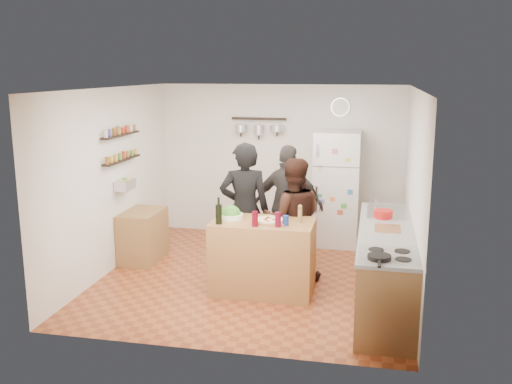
% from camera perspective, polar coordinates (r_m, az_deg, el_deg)
% --- Properties ---
extents(room_shell, '(4.20, 4.20, 4.20)m').
position_cam_1_polar(room_shell, '(7.78, 0.44, 1.16)').
color(room_shell, brown).
rests_on(room_shell, ground).
extents(prep_island, '(1.25, 0.72, 0.91)m').
position_cam_1_polar(prep_island, '(7.13, 0.69, -6.48)').
color(prep_island, olive).
rests_on(prep_island, floor).
extents(pizza_board, '(0.42, 0.34, 0.02)m').
position_cam_1_polar(pizza_board, '(6.97, 1.32, -2.95)').
color(pizza_board, '#955536').
rests_on(pizza_board, prep_island).
extents(pizza, '(0.34, 0.34, 0.02)m').
position_cam_1_polar(pizza, '(6.96, 1.32, -2.80)').
color(pizza, beige).
rests_on(pizza, pizza_board).
extents(salad_bowl, '(0.31, 0.31, 0.06)m').
position_cam_1_polar(salad_bowl, '(7.13, -2.53, -2.42)').
color(salad_bowl, white).
rests_on(salad_bowl, prep_island).
extents(wine_bottle, '(0.08, 0.08, 0.24)m').
position_cam_1_polar(wine_bottle, '(6.88, -3.74, -2.23)').
color(wine_bottle, black).
rests_on(wine_bottle, prep_island).
extents(wine_glass_near, '(0.08, 0.08, 0.18)m').
position_cam_1_polar(wine_glass_near, '(6.76, -0.11, -2.70)').
color(wine_glass_near, '#500613').
rests_on(wine_glass_near, prep_island).
extents(wine_glass_far, '(0.07, 0.07, 0.18)m').
position_cam_1_polar(wine_glass_far, '(6.75, 2.21, -2.76)').
color(wine_glass_far, '#54071B').
rests_on(wine_glass_far, prep_island).
extents(pepper_mill, '(0.05, 0.05, 0.17)m').
position_cam_1_polar(pepper_mill, '(6.96, 4.43, -2.34)').
color(pepper_mill, olive).
rests_on(pepper_mill, prep_island).
extents(salt_canister, '(0.07, 0.07, 0.12)m').
position_cam_1_polar(salt_canister, '(6.82, 2.98, -2.86)').
color(salt_canister, navy).
rests_on(salt_canister, prep_island).
extents(person_left, '(0.75, 0.58, 1.82)m').
position_cam_1_polar(person_left, '(7.56, -1.15, -1.83)').
color(person_left, black).
rests_on(person_left, floor).
extents(person_center, '(0.91, 0.77, 1.63)m').
position_cam_1_polar(person_center, '(7.48, 3.68, -2.75)').
color(person_center, black).
rests_on(person_center, floor).
extents(person_back, '(1.05, 0.55, 1.71)m').
position_cam_1_polar(person_back, '(8.06, 3.26, -1.34)').
color(person_back, '#2C2927').
rests_on(person_back, floor).
extents(counter_run, '(0.63, 2.63, 0.90)m').
position_cam_1_polar(counter_run, '(6.94, 12.85, -7.39)').
color(counter_run, '#9E7042').
rests_on(counter_run, floor).
extents(stove_top, '(0.60, 0.62, 0.02)m').
position_cam_1_polar(stove_top, '(5.89, 13.19, -6.23)').
color(stove_top, white).
rests_on(stove_top, counter_run).
extents(skillet, '(0.23, 0.23, 0.04)m').
position_cam_1_polar(skillet, '(5.72, 12.23, -6.39)').
color(skillet, black).
rests_on(skillet, stove_top).
extents(sink, '(0.50, 0.80, 0.03)m').
position_cam_1_polar(sink, '(7.62, 12.94, -1.97)').
color(sink, silver).
rests_on(sink, counter_run).
extents(cutting_board, '(0.30, 0.40, 0.02)m').
position_cam_1_polar(cutting_board, '(6.84, 13.03, -3.65)').
color(cutting_board, brown).
rests_on(cutting_board, counter_run).
extents(red_bowl, '(0.24, 0.24, 0.10)m').
position_cam_1_polar(red_bowl, '(7.29, 12.60, -2.16)').
color(red_bowl, red).
rests_on(red_bowl, counter_run).
extents(fridge, '(0.70, 0.68, 1.80)m').
position_cam_1_polar(fridge, '(9.05, 8.05, 0.35)').
color(fridge, white).
rests_on(fridge, floor).
extents(wall_clock, '(0.30, 0.03, 0.30)m').
position_cam_1_polar(wall_clock, '(9.21, 8.43, 8.40)').
color(wall_clock, silver).
rests_on(wall_clock, back_wall).
extents(spice_shelf_lower, '(0.12, 1.00, 0.02)m').
position_cam_1_polar(spice_shelf_lower, '(8.16, -13.26, 3.14)').
color(spice_shelf_lower, black).
rests_on(spice_shelf_lower, left_wall).
extents(spice_shelf_upper, '(0.12, 1.00, 0.02)m').
position_cam_1_polar(spice_shelf_upper, '(8.11, -13.38, 5.58)').
color(spice_shelf_upper, black).
rests_on(spice_shelf_upper, left_wall).
extents(produce_basket, '(0.18, 0.35, 0.14)m').
position_cam_1_polar(produce_basket, '(8.21, -12.95, 0.72)').
color(produce_basket, silver).
rests_on(produce_basket, left_wall).
extents(side_table, '(0.50, 0.80, 0.73)m').
position_cam_1_polar(side_table, '(8.48, -11.23, -4.29)').
color(side_table, olive).
rests_on(side_table, floor).
extents(pot_rack, '(0.90, 0.04, 0.04)m').
position_cam_1_polar(pot_rack, '(9.32, 0.29, 7.34)').
color(pot_rack, black).
rests_on(pot_rack, back_wall).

